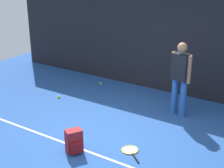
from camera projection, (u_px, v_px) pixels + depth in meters
name	position (u px, v px, depth m)	size (l,w,h in m)	color
ground_plane	(101.00, 136.00, 6.80)	(12.00, 12.00, 0.00)	#234C93
back_fence	(166.00, 43.00, 8.69)	(10.00, 0.10, 2.64)	black
court_line	(82.00, 149.00, 6.30)	(9.00, 0.05, 0.00)	white
tennis_player	(180.00, 75.00, 7.39)	(0.52, 0.32, 1.70)	#2659A5
tennis_racket	(130.00, 151.00, 6.24)	(0.59, 0.53, 0.03)	black
backpack	(74.00, 142.00, 6.17)	(0.37, 0.37, 0.44)	maroon
tennis_ball_near_player	(101.00, 83.00, 9.54)	(0.07, 0.07, 0.07)	#CCE033
tennis_ball_by_fence	(59.00, 97.00, 8.62)	(0.07, 0.07, 0.07)	#CCE033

